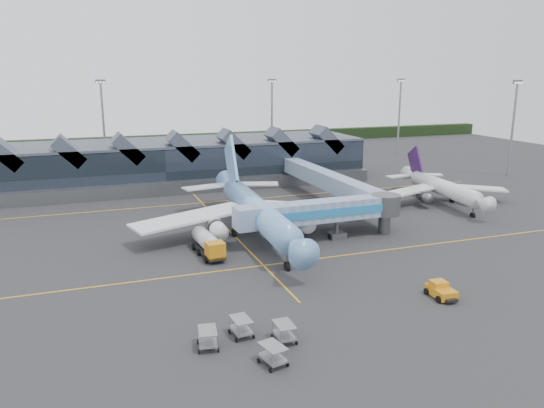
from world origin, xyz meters
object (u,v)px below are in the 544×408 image
object	(u,v)px
jet_bridge	(331,211)
pushback_tug	(441,291)
main_airliner	(254,208)
fuel_truck	(207,242)
regional_jet	(441,187)

from	to	relation	value
jet_bridge	pushback_tug	size ratio (longest dim) A/B	6.68
main_airliner	jet_bridge	bearing A→B (deg)	-29.07
fuel_truck	pushback_tug	world-z (taller)	fuel_truck
fuel_truck	jet_bridge	bearing A→B (deg)	-2.44
main_airliner	fuel_truck	size ratio (longest dim) A/B	4.66
regional_jet	main_airliner	bearing A→B (deg)	-162.86
regional_jet	fuel_truck	distance (m)	50.18
main_airliner	jet_bridge	world-z (taller)	main_airliner
regional_jet	jet_bridge	bearing A→B (deg)	-148.90
main_airliner	jet_bridge	size ratio (longest dim) A/B	1.65
regional_jet	pushback_tug	distance (m)	45.66
pushback_tug	jet_bridge	bearing A→B (deg)	97.62
fuel_truck	pushback_tug	xyz separation A→B (m)	(20.83, -22.53, -0.97)
pushback_tug	fuel_truck	bearing A→B (deg)	135.04
jet_bridge	fuel_truck	xyz separation A→B (m)	(-18.67, -0.62, -2.52)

